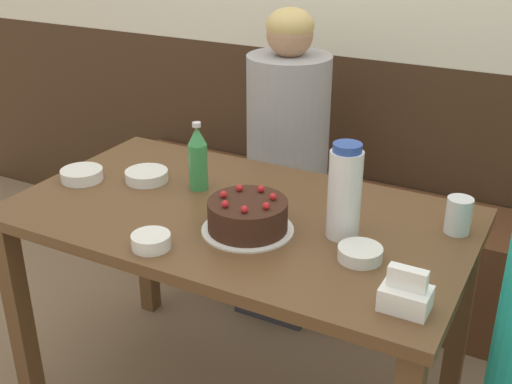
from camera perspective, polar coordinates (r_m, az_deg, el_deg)
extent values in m
cube|color=#3D2819|center=(2.87, 8.89, 2.04)|extent=(4.80, 0.04, 0.99)
cube|color=#56331E|center=(2.80, 7.00, -4.45)|extent=(2.10, 0.38, 0.47)
cube|color=brown|center=(1.90, -1.59, -2.21)|extent=(1.34, 0.76, 0.03)
cube|color=brown|center=(2.23, -20.22, -10.62)|extent=(0.06, 0.06, 0.71)
cube|color=brown|center=(2.62, -9.79, -3.66)|extent=(0.06, 0.06, 0.71)
cube|color=brown|center=(2.19, 17.65, -10.88)|extent=(0.06, 0.06, 0.71)
cylinder|color=white|center=(1.78, -0.74, -3.35)|extent=(0.26, 0.26, 0.01)
cylinder|color=#381E14|center=(1.76, -0.75, -2.06)|extent=(0.22, 0.22, 0.08)
sphere|color=red|center=(1.69, 0.91, -1.24)|extent=(0.02, 0.02, 0.02)
sphere|color=red|center=(1.75, 1.53, -0.41)|extent=(0.02, 0.02, 0.02)
sphere|color=red|center=(1.79, 0.44, 0.28)|extent=(0.02, 0.02, 0.02)
sphere|color=red|center=(1.80, -1.49, 0.36)|extent=(0.02, 0.02, 0.02)
sphere|color=red|center=(1.76, -2.90, -0.22)|extent=(0.02, 0.02, 0.02)
sphere|color=red|center=(1.71, -2.75, -1.07)|extent=(0.02, 0.02, 0.02)
sphere|color=red|center=(1.68, -1.03, -1.55)|extent=(0.02, 0.02, 0.02)
cylinder|color=white|center=(1.72, 7.87, -0.25)|extent=(0.09, 0.09, 0.25)
cylinder|color=#28479E|center=(1.67, 8.13, 3.92)|extent=(0.08, 0.08, 0.02)
cylinder|color=#388E4C|center=(2.02, -5.16, 2.25)|extent=(0.06, 0.06, 0.15)
cone|color=#388E4C|center=(1.98, -5.27, 5.00)|extent=(0.06, 0.06, 0.06)
cylinder|color=silver|center=(1.97, -5.31, 5.99)|extent=(0.03, 0.03, 0.01)
cube|color=white|center=(1.49, 13.13, -9.19)|extent=(0.11, 0.08, 0.05)
cube|color=white|center=(1.46, 13.33, -7.48)|extent=(0.09, 0.03, 0.05)
cylinder|color=white|center=(1.71, -9.31, -4.32)|extent=(0.10, 0.10, 0.04)
cylinder|color=white|center=(2.17, -15.22, 1.50)|extent=(0.14, 0.14, 0.04)
cylinder|color=white|center=(2.12, -9.70, 1.44)|extent=(0.14, 0.14, 0.03)
cylinder|color=white|center=(1.66, 9.23, -5.40)|extent=(0.12, 0.12, 0.03)
cylinder|color=silver|center=(1.84, 17.56, -2.00)|extent=(0.07, 0.07, 0.10)
cube|color=#33333D|center=(2.69, 2.60, -5.65)|extent=(0.30, 0.34, 0.45)
cylinder|color=#99999E|center=(2.47, 2.84, 5.07)|extent=(0.32, 0.32, 0.61)
sphere|color=#A87A5B|center=(2.37, 3.04, 13.85)|extent=(0.17, 0.17, 0.17)
ellipsoid|color=tan|center=(2.36, 3.05, 14.56)|extent=(0.17, 0.17, 0.13)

